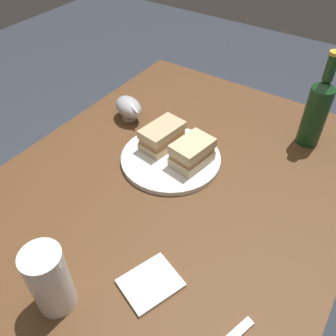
{
  "coord_description": "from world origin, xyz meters",
  "views": [
    {
      "loc": [
        0.5,
        0.34,
        1.42
      ],
      "look_at": [
        -0.06,
        -0.03,
        0.79
      ],
      "focal_mm": 38.5,
      "sensor_mm": 36.0,
      "label": 1
    }
  ],
  "objects": [
    {
      "name": "ground_plane",
      "position": [
        0.0,
        0.0,
        0.0
      ],
      "size": [
        6.0,
        6.0,
        0.0
      ],
      "primitive_type": "plane",
      "color": "#333842"
    },
    {
      "name": "dining_table",
      "position": [
        0.0,
        0.0,
        0.38
      ],
      "size": [
        1.18,
        0.84,
        0.76
      ],
      "primitive_type": "cube",
      "color": "brown",
      "rests_on": "ground"
    },
    {
      "name": "plate",
      "position": [
        -0.11,
        -0.06,
        0.77
      ],
      "size": [
        0.27,
        0.27,
        0.01
      ],
      "primitive_type": "cylinder",
      "color": "white",
      "rests_on": "dining_table"
    },
    {
      "name": "sandwich_half_left",
      "position": [
        -0.12,
        -0.0,
        0.81
      ],
      "size": [
        0.12,
        0.09,
        0.07
      ],
      "color": "beige",
      "rests_on": "plate"
    },
    {
      "name": "sandwich_half_right",
      "position": [
        -0.14,
        -0.11,
        0.81
      ],
      "size": [
        0.13,
        0.09,
        0.06
      ],
      "color": "#CCB284",
      "rests_on": "plate"
    },
    {
      "name": "potato_wedge_front",
      "position": [
        -0.2,
        -0.09,
        0.79
      ],
      "size": [
        0.04,
        0.04,
        0.02
      ],
      "primitive_type": "cube",
      "rotation": [
        0.0,
        0.0,
        3.93
      ],
      "color": "#AD702D",
      "rests_on": "plate"
    },
    {
      "name": "potato_wedge_middle",
      "position": [
        -0.16,
        -0.07,
        0.79
      ],
      "size": [
        0.04,
        0.06,
        0.01
      ],
      "primitive_type": "cube",
      "rotation": [
        0.0,
        0.0,
        5.0
      ],
      "color": "gold",
      "rests_on": "plate"
    },
    {
      "name": "potato_wedge_back",
      "position": [
        -0.15,
        -0.0,
        0.79
      ],
      "size": [
        0.04,
        0.04,
        0.02
      ],
      "primitive_type": "cube",
      "rotation": [
        0.0,
        0.0,
        5.3
      ],
      "color": "gold",
      "rests_on": "plate"
    },
    {
      "name": "potato_wedge_left_edge",
      "position": [
        -0.15,
        -0.08,
        0.79
      ],
      "size": [
        0.03,
        0.04,
        0.02
      ],
      "primitive_type": "cube",
      "rotation": [
        0.0,
        0.0,
        5.24
      ],
      "color": "#B77F33",
      "rests_on": "plate"
    },
    {
      "name": "pint_glass",
      "position": [
        0.34,
        -0.01,
        0.83
      ],
      "size": [
        0.07,
        0.07,
        0.15
      ],
      "color": "white",
      "rests_on": "dining_table"
    },
    {
      "name": "gravy_boat",
      "position": [
        -0.2,
        -0.27,
        0.81
      ],
      "size": [
        0.1,
        0.12,
        0.07
      ],
      "color": "#B7B7BC",
      "rests_on": "dining_table"
    },
    {
      "name": "cider_bottle",
      "position": [
        -0.4,
        0.22,
        0.87
      ],
      "size": [
        0.06,
        0.06,
        0.27
      ],
      "color": "#19421E",
      "rests_on": "dining_table"
    },
    {
      "name": "napkin",
      "position": [
        0.22,
        0.11,
        0.77
      ],
      "size": [
        0.13,
        0.12,
        0.01
      ],
      "primitive_type": "cube",
      "rotation": [
        0.0,
        0.0,
        -0.36
      ],
      "color": "white",
      "rests_on": "dining_table"
    }
  ]
}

